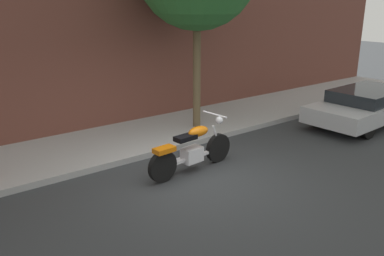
# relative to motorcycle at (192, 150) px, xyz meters

# --- Properties ---
(ground_plane) EXTENTS (60.00, 60.00, 0.00)m
(ground_plane) POSITION_rel_motorcycle_xyz_m (-0.08, -0.33, -0.47)
(ground_plane) COLOR #303335
(sidewalk) EXTENTS (25.10, 2.56, 0.14)m
(sidewalk) POSITION_rel_motorcycle_xyz_m (-0.08, 2.46, -0.40)
(sidewalk) COLOR #9F9F9F
(sidewalk) RESTS_ON ground
(motorcycle) EXTENTS (2.24, 0.70, 1.15)m
(motorcycle) POSITION_rel_motorcycle_xyz_m (0.00, 0.00, 0.00)
(motorcycle) COLOR black
(motorcycle) RESTS_ON ground
(parked_car_silver) EXTENTS (4.62, 1.90, 1.03)m
(parked_car_silver) POSITION_rel_motorcycle_xyz_m (6.40, -0.32, 0.08)
(parked_car_silver) COLOR black
(parked_car_silver) RESTS_ON ground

